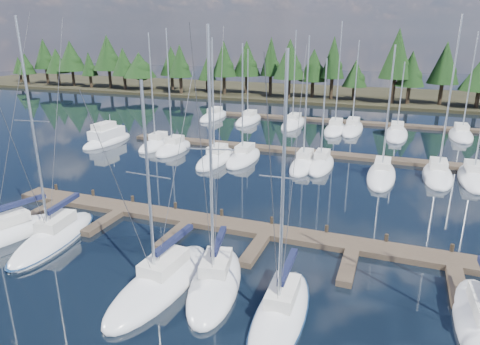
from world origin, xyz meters
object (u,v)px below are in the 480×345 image
at_px(front_sailboat_1, 54,237).
at_px(front_sailboat_3, 215,282).
at_px(front_sailboat_0, 3,235).
at_px(front_sailboat_2, 161,282).
at_px(front_sailboat_4, 281,314).
at_px(motor_yacht_left, 107,139).
at_px(main_dock, 265,235).

height_order(front_sailboat_1, front_sailboat_3, front_sailboat_1).
relative_size(front_sailboat_0, front_sailboat_1, 1.02).
height_order(front_sailboat_0, front_sailboat_2, front_sailboat_0).
bearing_deg(front_sailboat_2, front_sailboat_0, 174.64).
height_order(front_sailboat_0, front_sailboat_1, front_sailboat_0).
xyz_separation_m(front_sailboat_2, front_sailboat_4, (7.13, -0.42, 0.02)).
distance_m(front_sailboat_3, motor_yacht_left, 37.03).
bearing_deg(front_sailboat_3, front_sailboat_2, -160.17).
height_order(front_sailboat_1, motor_yacht_left, front_sailboat_1).
bearing_deg(front_sailboat_4, front_sailboat_2, 176.60).
xyz_separation_m(main_dock, front_sailboat_3, (-0.82, -6.83, 0.10)).
bearing_deg(front_sailboat_3, front_sailboat_0, 179.27).
xyz_separation_m(front_sailboat_1, front_sailboat_3, (12.64, -1.21, 0.01)).
bearing_deg(front_sailboat_4, main_dock, 112.33).
bearing_deg(motor_yacht_left, front_sailboat_4, -41.25).
xyz_separation_m(front_sailboat_1, front_sailboat_4, (16.87, -2.68, -0.00)).
distance_m(front_sailboat_2, front_sailboat_4, 7.14).
bearing_deg(front_sailboat_4, motor_yacht_left, 138.75).
distance_m(main_dock, front_sailboat_4, 8.97).
bearing_deg(front_sailboat_0, main_dock, 21.22).
relative_size(front_sailboat_4, motor_yacht_left, 1.58).
bearing_deg(motor_yacht_left, front_sailboat_0, -67.66).
bearing_deg(front_sailboat_4, front_sailboat_1, 170.99).
bearing_deg(main_dock, front_sailboat_3, -96.88).
relative_size(front_sailboat_0, front_sailboat_3, 1.06).
height_order(main_dock, front_sailboat_4, front_sailboat_4).
bearing_deg(front_sailboat_2, main_dock, 64.71).
distance_m(front_sailboat_0, front_sailboat_2, 13.40).
bearing_deg(main_dock, motor_yacht_left, 145.62).
relative_size(main_dock, front_sailboat_4, 3.15).
height_order(front_sailboat_2, front_sailboat_4, front_sailboat_4).
relative_size(main_dock, front_sailboat_3, 2.95).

